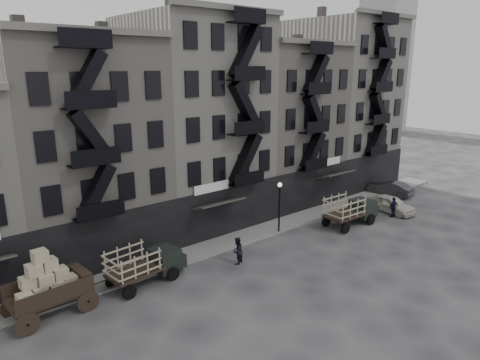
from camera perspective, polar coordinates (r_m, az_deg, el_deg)
ground at (r=31.67m, az=4.65°, el=-9.73°), size 140.00×140.00×0.00m
sidewalk at (r=34.17m, az=0.20°, el=-7.63°), size 55.00×2.50×0.15m
building_midwest at (r=32.41m, az=-20.73°, el=3.86°), size 10.00×11.35×16.20m
building_center at (r=36.70m, az=-5.96°, el=7.52°), size 10.00×11.35×18.20m
building_mideast at (r=43.18m, az=5.21°, el=7.31°), size 10.00×11.35×16.20m
building_east at (r=50.56m, az=13.41°, el=9.80°), size 10.00×11.35×19.20m
lamp_post at (r=34.37m, az=5.28°, el=-2.76°), size 0.36×0.36×4.28m
wagon at (r=25.71m, az=-24.57°, el=-11.97°), size 4.61×2.72×3.76m
stake_truck_west at (r=27.66m, az=-12.57°, el=-10.57°), size 5.25×2.55×2.55m
stake_truck_east at (r=37.58m, az=14.58°, el=-3.61°), size 5.50×2.47×2.71m
car_east at (r=42.22m, az=19.48°, el=-3.04°), size 2.14×4.69×1.56m
car_far at (r=47.64m, az=19.38°, el=-1.04°), size 2.17×4.81×1.53m
pedestrian_mid at (r=29.69m, az=-0.38°, el=-9.42°), size 1.13×1.02×1.91m
policeman at (r=40.88m, az=19.79°, el=-3.44°), size 1.14×0.61×1.85m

